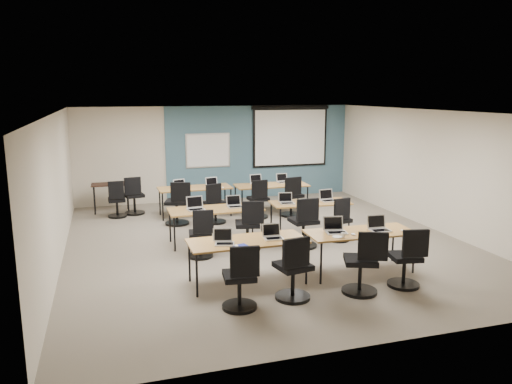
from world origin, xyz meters
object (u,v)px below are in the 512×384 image
object	(u,v)px
training_table_mid_right	(310,204)
laptop_11	(283,180)
whiteboard	(208,151)
laptop_5	(234,204)
laptop_7	(328,198)
laptop_10	(257,182)
training_table_back_left	(195,189)
task_chair_9	(215,207)
task_chair_6	(304,227)
training_table_mid_left	(215,210)
laptop_3	(379,227)
training_table_front_right	(360,234)
laptop_0	(224,240)
task_chair_1	(294,273)
utility_table	(111,187)
training_table_front_left	(247,243)
laptop_4	(195,206)
task_chair_4	(201,238)
spare_chair_a	(134,199)
task_chair_7	(340,223)
task_chair_10	(258,202)
projector_screen	(290,133)
task_chair_5	(249,229)
laptop_9	(212,185)
spare_chair_b	(117,202)
laptop_2	(335,229)
laptop_8	(180,187)
task_chair_11	(292,200)
task_chair_3	(407,263)
task_chair_8	(178,207)
training_table_back_right	(271,186)
laptop_1	(273,235)
task_chair_0	(241,283)

from	to	relation	value
training_table_mid_right	laptop_11	world-z (taller)	laptop_11
whiteboard	laptop_5	world-z (taller)	whiteboard
laptop_7	laptop_10	xyz separation A→B (m)	(-0.89, 2.43, -0.00)
training_table_back_left	task_chair_9	world-z (taller)	task_chair_9
task_chair_6	training_table_mid_left	bearing A→B (deg)	150.05
laptop_3	laptop_11	bearing A→B (deg)	93.60
training_table_front_right	task_chair_6	xyz separation A→B (m)	(-0.38, 1.57, -0.25)
laptop_0	training_table_back_left	bearing A→B (deg)	100.87
task_chair_1	utility_table	world-z (taller)	task_chair_1
training_table_front_right	task_chair_6	world-z (taller)	task_chair_6
training_table_front_right	laptop_0	world-z (taller)	laptop_0
training_table_front_left	laptop_4	bearing A→B (deg)	99.50
task_chair_4	spare_chair_a	size ratio (longest dim) A/B	0.97
training_table_front_right	task_chair_7	distance (m)	1.85
laptop_11	task_chair_4	bearing A→B (deg)	-133.40
laptop_4	task_chair_10	xyz separation A→B (m)	(1.87, 1.67, -0.39)
projector_screen	task_chair_5	bearing A→B (deg)	-119.33
training_table_front_left	utility_table	bearing A→B (deg)	108.70
training_table_back_left	laptop_10	distance (m)	1.64
laptop_9	spare_chair_b	size ratio (longest dim) A/B	0.33
training_table_mid_left	laptop_0	bearing A→B (deg)	-99.06
laptop_2	utility_table	world-z (taller)	laptop_2
task_chair_6	laptop_9	bearing A→B (deg)	108.00
training_table_back_left	laptop_8	world-z (taller)	laptop_8
projector_screen	laptop_4	size ratio (longest dim) A/B	6.94
task_chair_9	task_chair_11	size ratio (longest dim) A/B	0.96
training_table_mid_right	spare_chair_b	world-z (taller)	spare_chair_b
task_chair_1	task_chair_3	size ratio (longest dim) A/B	1.02
laptop_7	task_chair_8	world-z (taller)	task_chair_8
task_chair_3	utility_table	bearing A→B (deg)	133.97
laptop_3	task_chair_5	size ratio (longest dim) A/B	0.34
training_table_back_right	laptop_0	distance (m)	5.22
task_chair_7	task_chair_11	size ratio (longest dim) A/B	0.92
training_table_back_left	spare_chair_a	size ratio (longest dim) A/B	1.84
training_table_front_right	task_chair_3	xyz separation A→B (m)	(0.39, -0.85, -0.28)
training_table_mid_left	task_chair_3	size ratio (longest dim) A/B	1.93
training_table_front_left	task_chair_7	xyz separation A→B (m)	(2.50, 1.69, -0.30)
task_chair_1	spare_chair_a	distance (m)	6.51
laptop_1	task_chair_3	bearing A→B (deg)	-20.38
task_chair_5	laptop_0	bearing A→B (deg)	-104.81
laptop_8	projector_screen	bearing A→B (deg)	9.17
training_table_mid_right	task_chair_3	xyz separation A→B (m)	(0.29, -3.27, -0.27)
task_chair_5	utility_table	bearing A→B (deg)	134.35
training_table_mid_right	laptop_9	bearing A→B (deg)	129.15
laptop_2	utility_table	distance (m)	6.86
whiteboard	projector_screen	world-z (taller)	projector_screen
task_chair_4	training_table_mid_left	bearing A→B (deg)	69.59
laptop_1	task_chair_3	distance (m)	2.19
laptop_8	laptop_5	bearing A→B (deg)	-87.93
projector_screen	task_chair_0	bearing A→B (deg)	-115.68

